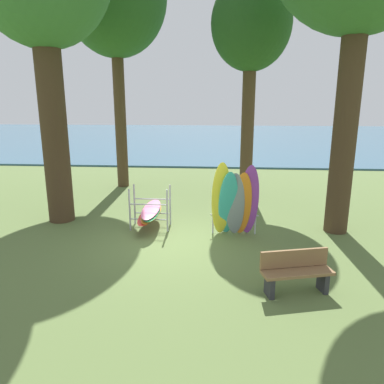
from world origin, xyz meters
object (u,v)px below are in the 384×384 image
(tree_far_left_back, at_px, (251,28))
(park_bench, at_px, (296,271))
(board_storage_rack, at_px, (151,211))
(leaning_board_pile, at_px, (235,203))

(tree_far_left_back, relative_size, park_bench, 5.66)
(board_storage_rack, bearing_deg, tree_far_left_back, 55.89)
(tree_far_left_back, distance_m, park_bench, 10.03)
(tree_far_left_back, distance_m, leaning_board_pile, 7.48)
(tree_far_left_back, bearing_deg, leaning_board_pile, -97.03)
(tree_far_left_back, distance_m, board_storage_rack, 8.05)
(tree_far_left_back, xyz_separation_m, board_storage_rack, (-3.10, -4.57, -5.85))
(leaning_board_pile, height_order, board_storage_rack, leaning_board_pile)
(park_bench, bearing_deg, leaning_board_pile, 110.68)
(leaning_board_pile, xyz_separation_m, park_bench, (1.10, -2.92, -0.54))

